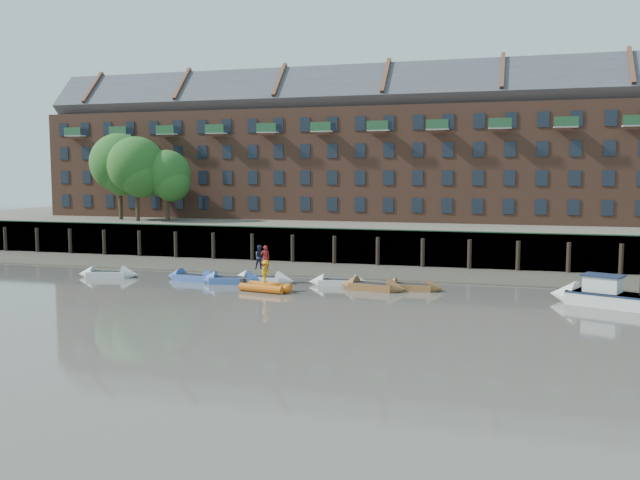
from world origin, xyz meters
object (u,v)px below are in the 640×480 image
at_px(rowboat_0, 108,274).
at_px(person_rower_a, 265,258).
at_px(rowboat_3, 263,279).
at_px(rowboat_2, 232,280).
at_px(motor_launch, 592,295).
at_px(person_rib_crew, 266,271).
at_px(rib_tender, 267,287).
at_px(rowboat_1, 194,278).
at_px(rowboat_4, 339,282).
at_px(rowboat_6, 412,287).
at_px(rowboat_5, 372,287).
at_px(person_rower_b, 260,257).

bearing_deg(rowboat_0, person_rower_a, -8.10).
height_order(rowboat_0, rowboat_3, rowboat_3).
bearing_deg(rowboat_2, motor_launch, -14.08).
xyz_separation_m(rowboat_2, person_rib_crew, (3.59, -2.32, 1.14)).
xyz_separation_m(rowboat_3, rib_tender, (1.66, -3.38, 0.02)).
relative_size(rowboat_1, rowboat_4, 1.08).
bearing_deg(rib_tender, rowboat_4, 53.50).
relative_size(rowboat_4, person_rower_a, 2.48).
height_order(rowboat_0, rib_tender, rowboat_0).
bearing_deg(rowboat_6, rowboat_4, 176.66).
distance_m(rowboat_5, person_rib_crew, 7.63).
bearing_deg(rowboat_0, rowboat_2, -12.29).
distance_m(rowboat_5, motor_launch, 14.46).
relative_size(rib_tender, motor_launch, 0.60).
distance_m(rowboat_6, person_rower_b, 11.69).
height_order(rowboat_2, person_rower_b, person_rower_b).
bearing_deg(person_rower_a, rowboat_5, 147.32).
bearing_deg(motor_launch, person_rower_b, 16.23).
bearing_deg(rowboat_5, rowboat_2, -168.21).
bearing_deg(motor_launch, rowboat_5, 16.71).
xyz_separation_m(rowboat_6, person_rib_crew, (-9.80, -3.18, 1.16)).
relative_size(rowboat_0, rowboat_1, 1.00).
height_order(rowboat_5, rowboat_6, rowboat_5).
relative_size(rowboat_6, person_rower_b, 2.46).
xyz_separation_m(rowboat_4, person_rower_a, (-5.65, -0.42, 1.68)).
bearing_deg(rowboat_1, person_rower_a, 15.81).
distance_m(rowboat_2, person_rower_a, 2.99).
bearing_deg(rowboat_0, rowboat_4, -7.96).
distance_m(rowboat_0, rowboat_6, 24.15).
relative_size(rowboat_0, person_rib_crew, 3.17).
distance_m(rowboat_3, rib_tender, 3.77).
height_order(motor_launch, person_rower_a, person_rower_a).
xyz_separation_m(rowboat_1, rowboat_6, (16.76, 0.53, -0.02)).
bearing_deg(motor_launch, rowboat_4, 13.46).
xyz_separation_m(motor_launch, person_rower_b, (-23.29, 2.35, 1.27)).
distance_m(rowboat_1, rowboat_4, 11.36).
xyz_separation_m(rowboat_4, rib_tender, (-4.20, -3.80, 0.05)).
height_order(rowboat_1, rowboat_6, rowboat_1).
bearing_deg(person_rib_crew, rowboat_5, -65.62).
height_order(person_rower_a, person_rower_b, person_rower_a).
bearing_deg(rowboat_1, motor_launch, 6.52).
bearing_deg(person_rib_crew, rowboat_1, 74.65).
bearing_deg(person_rower_b, rowboat_3, -67.93).
xyz_separation_m(rowboat_4, rowboat_5, (2.77, -1.25, 0.02)).
bearing_deg(rowboat_1, person_rower_b, 18.52).
height_order(rowboat_5, motor_launch, motor_launch).
xyz_separation_m(rib_tender, person_rower_a, (-1.45, 3.37, 1.63)).
xyz_separation_m(rowboat_1, rowboat_2, (3.36, -0.32, 0.01)).
bearing_deg(rowboat_5, person_rib_crew, -149.95).
bearing_deg(person_rower_a, rowboat_6, 152.47).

